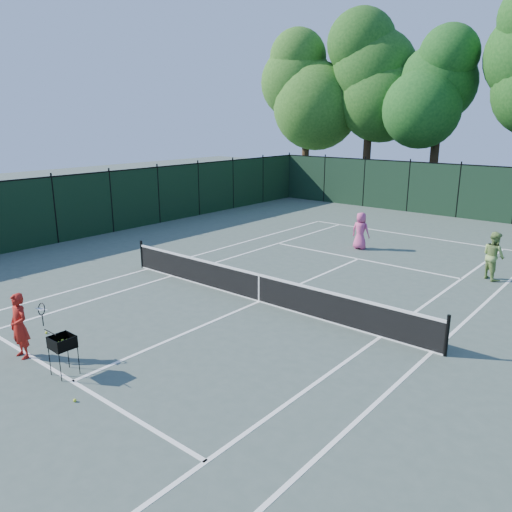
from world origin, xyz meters
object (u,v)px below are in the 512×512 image
Objects in this scene: ball_hopper at (62,342)px; player_green at (494,256)px; loose_ball_midcourt at (46,333)px; loose_ball_near_cart at (75,400)px; player_pink at (361,231)px; coach at (19,326)px.

player_green is at bearing 70.98° from ball_hopper.
loose_ball_near_cart is at bearing -20.13° from loose_ball_midcourt.
player_pink is at bearing 94.07° from ball_hopper.
player_green is at bearing 60.99° from coach.
player_green reaches higher than coach.
ball_hopper is at bearing 157.77° from loose_ball_near_cart.
player_green is 14.49m from loose_ball_near_cart.
coach is 23.51× the size of loose_ball_near_cart.
loose_ball_near_cart and loose_ball_midcourt have the same top height.
ball_hopper is (1.56, 0.20, -0.03)m from coach.
ball_hopper is 2.65m from loose_ball_midcourt.
player_pink is 0.94× the size of player_green.
loose_ball_midcourt is (-7.72, -12.55, -0.83)m from player_green.
player_green reaches higher than ball_hopper.
player_green is 1.87× the size of ball_hopper.
loose_ball_midcourt is (-0.84, 1.03, -0.77)m from coach.
player_pink reaches higher than ball_hopper.
ball_hopper is at bearing 5.03° from coach.
player_pink is 14.81m from loose_ball_near_cart.
player_green is 14.40m from ball_hopper.
loose_ball_near_cart is 1.00× the size of loose_ball_midcourt.
player_green reaches higher than loose_ball_midcourt.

